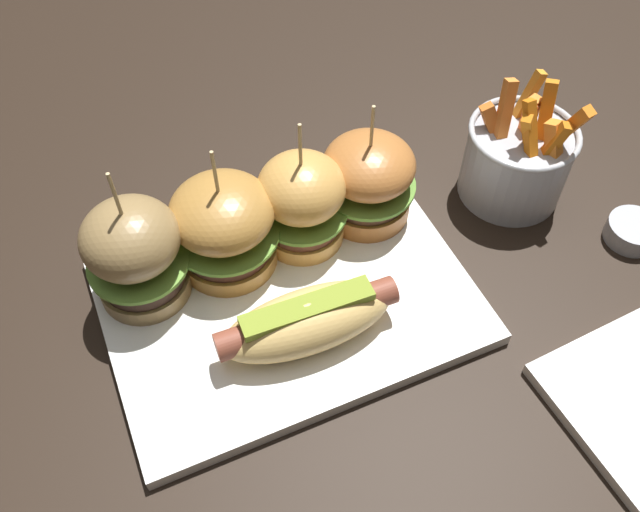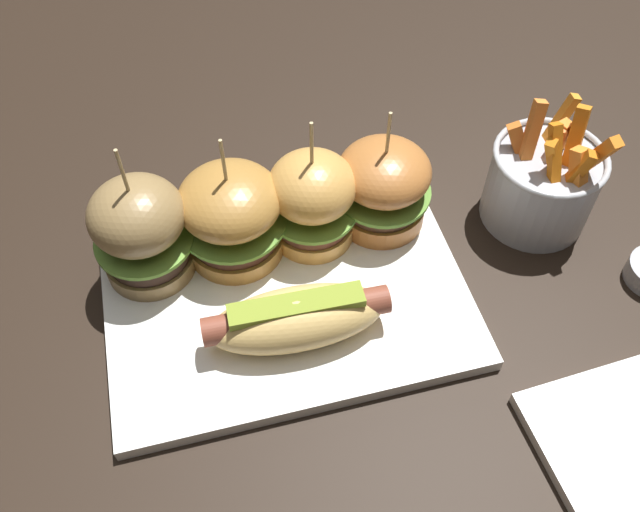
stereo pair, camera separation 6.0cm
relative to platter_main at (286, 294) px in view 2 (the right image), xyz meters
The scene contains 8 objects.
ground_plane 0.01m from the platter_main, ahead, with size 3.00×3.00×0.00m, color black.
platter_main is the anchor object (origin of this frame).
hot_dog 0.06m from the platter_main, 85.11° to the right, with size 0.16×0.06×0.05m.
slider_far_left 0.14m from the platter_main, 153.33° to the left, with size 0.09×0.09×0.15m.
slider_center_left 0.09m from the platter_main, 119.68° to the left, with size 0.10×0.10×0.14m.
slider_center_right 0.09m from the platter_main, 55.78° to the left, with size 0.09×0.09×0.14m.
slider_far_right 0.14m from the platter_main, 29.88° to the left, with size 0.09×0.09×0.13m.
fries_bucket 0.27m from the platter_main, ahead, with size 0.11×0.11×0.13m.
Camera 2 is at (-0.06, -0.36, 0.52)m, focal length 38.09 mm.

